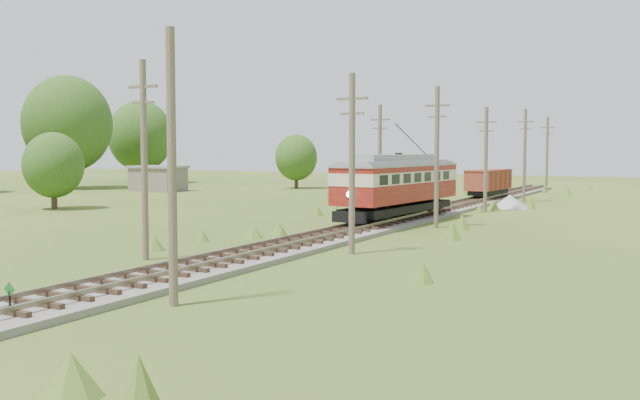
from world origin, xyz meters
The scene contains 18 objects.
railbed_main centered at (0.00, 34.00, 0.19)m, with size 3.60×96.00×0.57m.
switch_marker centered at (-0.20, 1.50, 0.63)m, with size 0.45×0.06×1.08m.
streetcar centered at (0.00, 32.57, 2.84)m, with size 4.17×13.72×6.22m.
gondola centered at (0.00, 56.85, 1.92)m, with size 2.97×7.72×2.51m.
gravel_pile centered at (4.04, 48.53, 0.55)m, with size 3.25×3.44×1.18m.
utility_pole_r_1 centered at (3.10, 5.00, 4.40)m, with size 0.30×0.30×8.80m.
utility_pole_r_2 centered at (3.30, 18.00, 4.42)m, with size 1.60×0.30×8.60m.
utility_pole_r_3 centered at (3.20, 31.00, 4.63)m, with size 1.60×0.30×9.00m.
utility_pole_r_4 centered at (3.00, 44.00, 4.32)m, with size 1.60×0.30×8.40m.
utility_pole_r_5 centered at (3.40, 57.00, 4.58)m, with size 1.60×0.30×8.90m.
utility_pole_r_6 centered at (3.20, 70.00, 4.47)m, with size 1.60×0.30×8.70m.
utility_pole_l_a centered at (-4.20, 12.00, 4.63)m, with size 1.60×0.30×9.00m.
utility_pole_l_b centered at (-4.50, 40.00, 4.42)m, with size 1.60×0.30×8.60m.
tree_left_4 centered at (-54.00, 54.00, 8.37)m, with size 11.34×11.34×14.61m.
tree_left_5 centered at (-56.00, 70.00, 7.12)m, with size 9.66×9.66×12.44m.
tree_mid_a centered at (-28.00, 68.00, 4.02)m, with size 5.46×5.46×7.03m.
tree_mid_c centered at (-30.00, 30.00, 3.71)m, with size 5.04×5.04×6.49m.
shed centered at (-40.00, 55.00, 1.57)m, with size 6.40×4.40×3.10m.
Camera 1 is at (17.63, -12.74, 4.96)m, focal length 40.00 mm.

